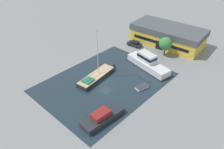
{
  "coord_description": "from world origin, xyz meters",
  "views": [
    {
      "loc": [
        28.9,
        -28.9,
        30.11
      ],
      "look_at": [
        0.0,
        2.21,
        1.0
      ],
      "focal_mm": 35.0,
      "sensor_mm": 36.0,
      "label": 1
    }
  ],
  "objects_px": {
    "small_dinghy": "(142,87)",
    "cabin_boat": "(103,117)",
    "parked_car": "(135,44)",
    "quay_tree_near_building": "(166,44)",
    "motor_cruiser": "(148,63)",
    "sailboat_moored": "(97,76)",
    "warehouse_building": "(168,35)"
  },
  "relations": [
    {
      "from": "quay_tree_near_building",
      "to": "parked_car",
      "type": "bearing_deg",
      "value": -173.34
    },
    {
      "from": "small_dinghy",
      "to": "cabin_boat",
      "type": "height_order",
      "value": "cabin_boat"
    },
    {
      "from": "sailboat_moored",
      "to": "cabin_boat",
      "type": "distance_m",
      "value": 13.67
    },
    {
      "from": "motor_cruiser",
      "to": "quay_tree_near_building",
      "type": "bearing_deg",
      "value": 13.13
    },
    {
      "from": "warehouse_building",
      "to": "parked_car",
      "type": "relative_size",
      "value": 4.81
    },
    {
      "from": "small_dinghy",
      "to": "cabin_boat",
      "type": "bearing_deg",
      "value": -73.8
    },
    {
      "from": "quay_tree_near_building",
      "to": "motor_cruiser",
      "type": "height_order",
      "value": "quay_tree_near_building"
    },
    {
      "from": "parked_car",
      "to": "motor_cruiser",
      "type": "distance_m",
      "value": 12.34
    },
    {
      "from": "quay_tree_near_building",
      "to": "cabin_boat",
      "type": "height_order",
      "value": "quay_tree_near_building"
    },
    {
      "from": "parked_car",
      "to": "small_dinghy",
      "type": "relative_size",
      "value": 1.34
    },
    {
      "from": "parked_car",
      "to": "cabin_boat",
      "type": "relative_size",
      "value": 0.51
    },
    {
      "from": "parked_car",
      "to": "motor_cruiser",
      "type": "relative_size",
      "value": 0.36
    },
    {
      "from": "sailboat_moored",
      "to": "small_dinghy",
      "type": "height_order",
      "value": "sailboat_moored"
    },
    {
      "from": "warehouse_building",
      "to": "quay_tree_near_building",
      "type": "relative_size",
      "value": 4.03
    },
    {
      "from": "sailboat_moored",
      "to": "cabin_boat",
      "type": "height_order",
      "value": "sailboat_moored"
    },
    {
      "from": "sailboat_moored",
      "to": "motor_cruiser",
      "type": "bearing_deg",
      "value": 55.92
    },
    {
      "from": "sailboat_moored",
      "to": "cabin_boat",
      "type": "bearing_deg",
      "value": -46.09
    },
    {
      "from": "parked_car",
      "to": "small_dinghy",
      "type": "xyz_separation_m",
      "value": [
        13.89,
        -15.03,
        -0.51
      ]
    },
    {
      "from": "parked_car",
      "to": "cabin_boat",
      "type": "xyz_separation_m",
      "value": [
        14.33,
        -27.95,
        0.01
      ]
    },
    {
      "from": "parked_car",
      "to": "motor_cruiser",
      "type": "xyz_separation_m",
      "value": [
        9.89,
        -7.36,
        0.61
      ]
    },
    {
      "from": "sailboat_moored",
      "to": "small_dinghy",
      "type": "bearing_deg",
      "value": 16.0
    },
    {
      "from": "quay_tree_near_building",
      "to": "parked_car",
      "type": "xyz_separation_m",
      "value": [
        -9.55,
        -1.12,
        -2.8
      ]
    },
    {
      "from": "warehouse_building",
      "to": "sailboat_moored",
      "type": "distance_m",
      "value": 27.62
    },
    {
      "from": "parked_car",
      "to": "sailboat_moored",
      "type": "xyz_separation_m",
      "value": [
        3.74,
        -19.3,
        -0.23
      ]
    },
    {
      "from": "parked_car",
      "to": "cabin_boat",
      "type": "height_order",
      "value": "cabin_boat"
    },
    {
      "from": "sailboat_moored",
      "to": "motor_cruiser",
      "type": "distance_m",
      "value": 13.46
    },
    {
      "from": "sailboat_moored",
      "to": "motor_cruiser",
      "type": "height_order",
      "value": "sailboat_moored"
    },
    {
      "from": "quay_tree_near_building",
      "to": "small_dinghy",
      "type": "height_order",
      "value": "quay_tree_near_building"
    },
    {
      "from": "quay_tree_near_building",
      "to": "parked_car",
      "type": "distance_m",
      "value": 10.02
    },
    {
      "from": "cabin_boat",
      "to": "motor_cruiser",
      "type": "bearing_deg",
      "value": 106.62
    },
    {
      "from": "warehouse_building",
      "to": "parked_car",
      "type": "distance_m",
      "value": 10.37
    },
    {
      "from": "quay_tree_near_building",
      "to": "motor_cruiser",
      "type": "relative_size",
      "value": 0.43
    }
  ]
}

